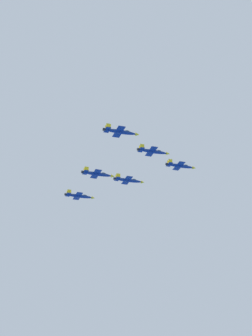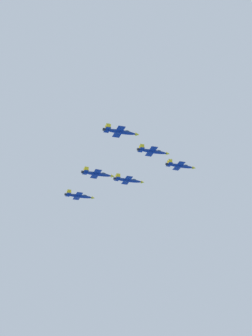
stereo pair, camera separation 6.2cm
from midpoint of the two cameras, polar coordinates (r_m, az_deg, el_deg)
jet_lead at (r=275.85m, az=5.18°, el=0.21°), size 14.94×9.20×3.14m
jet_left_wingman at (r=282.41m, az=0.23°, el=-1.16°), size 15.35×9.44×3.23m
jet_right_wingman at (r=253.67m, az=2.57°, el=1.59°), size 14.70×9.04×3.09m
jet_left_outer at (r=290.67m, az=-4.47°, el=-2.66°), size 15.15×9.35×3.18m
jet_right_outer at (r=232.84m, az=-0.53°, el=3.47°), size 14.90×9.17×3.13m
jet_slot_rear at (r=259.84m, az=-2.73°, el=-0.56°), size 15.03×9.29×3.16m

